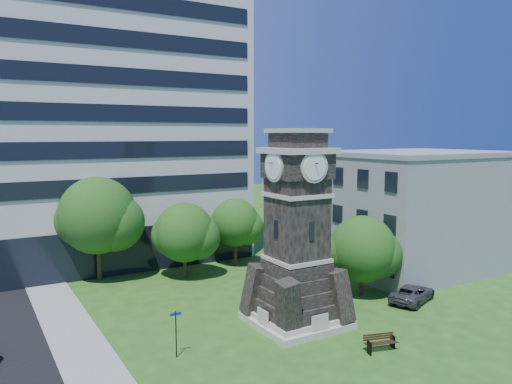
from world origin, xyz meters
TOP-DOWN VIEW (x-y plane):
  - ground at (0.00, 0.00)m, footprint 160.00×160.00m
  - sidewalk at (-9.50, 5.00)m, footprint 3.00×70.00m
  - clock_tower at (3.00, 2.00)m, footprint 5.40×5.40m
  - office_tall at (-3.20, 25.84)m, footprint 26.20×15.11m
  - office_low at (19.97, 8.00)m, footprint 15.20×12.20m
  - car_east_lot at (12.52, 1.17)m, footprint 4.87×3.49m
  - park_bench at (4.72, -3.63)m, footprint 1.86×0.49m
  - street_sign at (-5.29, 1.29)m, footprint 0.61×0.06m
  - tree_nw at (-5.37, 17.90)m, footprint 6.90×6.27m
  - tree_nc at (0.90, 14.96)m, footprint 5.42×4.93m
  - tree_ne at (6.36, 16.34)m, footprint 4.77×4.34m
  - tree_east at (10.45, 4.11)m, footprint 5.42×4.92m

SIDE VIEW (x-z plane):
  - ground at x=0.00m, z-range 0.00..0.00m
  - sidewalk at x=-9.50m, z-range 0.00..0.06m
  - park_bench at x=4.72m, z-range 0.03..0.99m
  - car_east_lot at x=12.52m, z-range 0.00..1.23m
  - street_sign at x=-5.29m, z-range 0.32..2.87m
  - tree_east at x=10.45m, z-range 0.38..6.35m
  - tree_nc at x=0.90m, z-range 0.53..6.84m
  - tree_ne at x=6.36m, z-range 0.74..6.89m
  - tree_nw at x=-5.37m, z-range 0.90..9.40m
  - office_low at x=19.97m, z-range 0.01..10.41m
  - clock_tower at x=3.00m, z-range -0.83..11.39m
  - office_tall at x=-3.20m, z-range -0.08..28.52m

